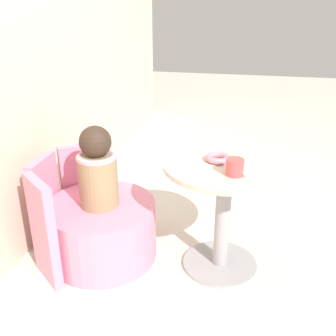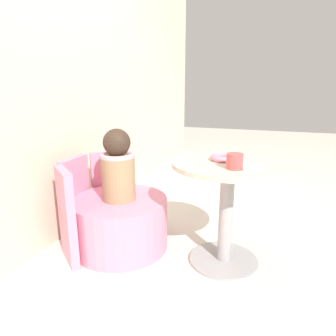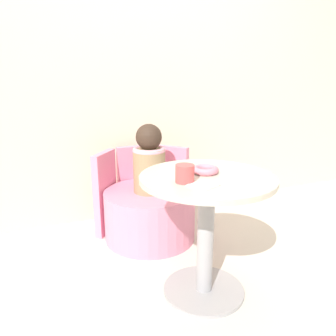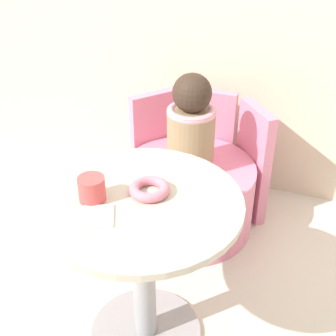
% 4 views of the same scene
% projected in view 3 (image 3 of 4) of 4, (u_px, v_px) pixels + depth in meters
% --- Properties ---
extents(ground_plane, '(12.00, 12.00, 0.00)m').
position_uv_depth(ground_plane, '(205.00, 285.00, 1.78)').
color(ground_plane, beige).
extents(back_wall, '(6.00, 0.06, 2.40)m').
position_uv_depth(back_wall, '(135.00, 62.00, 2.46)').
color(back_wall, beige).
rests_on(back_wall, ground_plane).
extents(round_table, '(0.65, 0.65, 0.64)m').
position_uv_depth(round_table, '(206.00, 213.00, 1.61)').
color(round_table, '#99999E').
rests_on(round_table, ground_plane).
extents(tub_chair, '(0.62, 0.62, 0.34)m').
position_uv_depth(tub_chair, '(150.00, 214.00, 2.27)').
color(tub_chair, pink).
rests_on(tub_chair, ground_plane).
extents(booth_backrest, '(0.73, 0.26, 0.59)m').
position_uv_depth(booth_backrest, '(138.00, 187.00, 2.47)').
color(booth_backrest, pink).
rests_on(booth_backrest, ground_plane).
extents(child_figure, '(0.22, 0.22, 0.46)m').
position_uv_depth(child_figure, '(149.00, 161.00, 2.17)').
color(child_figure, '#937A56').
rests_on(child_figure, tub_chair).
extents(donut, '(0.13, 0.13, 0.03)m').
position_uv_depth(donut, '(205.00, 170.00, 1.60)').
color(donut, pink).
rests_on(donut, round_table).
extents(cup, '(0.09, 0.09, 0.08)m').
position_uv_depth(cup, '(185.00, 174.00, 1.45)').
color(cup, '#DB4C4C').
rests_on(cup, round_table).
extents(paper_napkin, '(0.14, 0.14, 0.01)m').
position_uv_depth(paper_napkin, '(203.00, 185.00, 1.41)').
color(paper_napkin, silver).
rests_on(paper_napkin, round_table).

